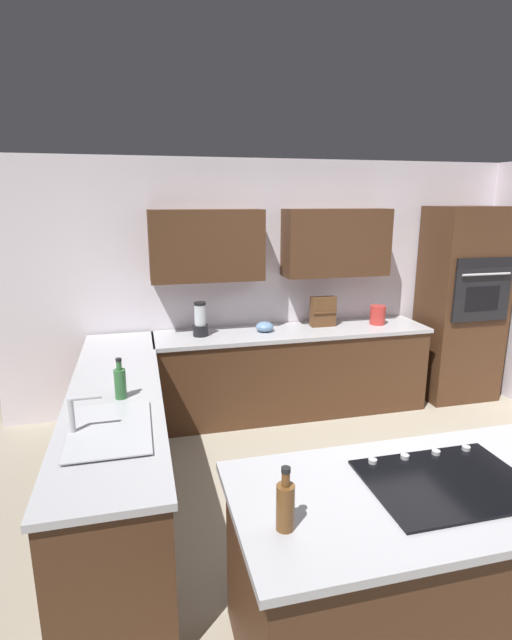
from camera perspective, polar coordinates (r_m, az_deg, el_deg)
ground_plane at (r=3.91m, az=14.08°, el=-20.61°), size 14.00×14.00×0.00m
wall_back at (r=5.15m, az=3.75°, el=5.30°), size 6.00×0.44×2.60m
lower_cabinets_back at (r=5.09m, az=4.34°, el=-6.30°), size 2.80×0.60×0.86m
countertop_back at (r=4.95m, az=4.43°, el=-1.42°), size 2.84×0.64×0.04m
lower_cabinets_side at (r=3.80m, az=-15.88°, el=-14.25°), size 0.60×2.90×0.86m
countertop_side at (r=3.61m, az=-16.36°, el=-7.94°), size 0.64×2.94×0.04m
island_base at (r=2.83m, az=20.79°, el=-25.72°), size 1.98×0.82×0.86m
island_top at (r=2.57m, az=21.70°, el=-17.92°), size 2.06×0.90×0.04m
wall_oven at (r=5.80m, az=23.11°, el=1.71°), size 0.80×0.66×2.13m
sink_unit at (r=2.97m, az=-17.07°, el=-12.18°), size 0.46×0.70×0.23m
cooktop at (r=2.56m, az=21.68°, el=-17.34°), size 0.76×0.56×0.03m
blender at (r=4.72m, az=-6.62°, el=-0.17°), size 0.15×0.15×0.34m
mixing_bowl at (r=4.86m, az=1.03°, el=-0.80°), size 0.18×0.18×0.10m
spice_rack at (r=5.10m, az=7.93°, el=1.00°), size 0.26×0.11×0.31m
kettle at (r=5.30m, az=14.21°, el=0.58°), size 0.16×0.16×0.20m
dish_soap_bottle at (r=3.37m, az=-15.79°, el=-7.13°), size 0.08×0.08×0.28m
oil_bottle at (r=2.07m, az=3.50°, el=-21.01°), size 0.08×0.08×0.28m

